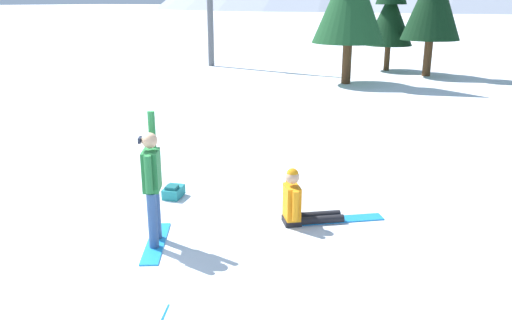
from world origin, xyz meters
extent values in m
plane|color=white|center=(0.00, 0.00, 0.00)|extent=(800.00, 800.00, 0.00)
cube|color=#1E8CD8|center=(1.06, 0.66, 0.01)|extent=(1.00, 1.40, 0.02)
cylinder|color=#335184|center=(1.14, 0.52, 0.47)|extent=(0.15, 0.15, 0.89)
cylinder|color=#335184|center=(0.97, 0.80, 0.47)|extent=(0.15, 0.15, 0.89)
cube|color=#237238|center=(1.06, 0.66, 1.22)|extent=(0.41, 0.47, 0.62)
cylinder|color=#237238|center=(1.19, 0.44, 1.25)|extent=(0.11, 0.11, 0.58)
cylinder|color=#237238|center=(0.92, 0.88, 1.79)|extent=(0.11, 0.11, 0.60)
sphere|color=tan|center=(1.06, 0.66, 1.70)|extent=(0.24, 0.24, 0.24)
cube|color=black|center=(0.94, 0.59, 1.71)|extent=(0.12, 0.17, 0.08)
cube|color=black|center=(2.60, 2.42, 0.05)|extent=(0.44, 0.46, 0.10)
cylinder|color=black|center=(2.93, 2.81, 0.07)|extent=(0.71, 0.61, 0.14)
cylinder|color=black|center=(3.05, 2.65, 0.07)|extent=(0.71, 0.61, 0.14)
cube|color=#1E8CD8|center=(3.30, 2.98, 0.01)|extent=(1.34, 1.15, 0.02)
cube|color=orange|center=(2.60, 2.42, 0.40)|extent=(0.44, 0.46, 0.59)
cylinder|color=orange|center=(2.44, 2.62, 0.43)|extent=(0.11, 0.11, 0.52)
cylinder|color=orange|center=(2.76, 2.21, 0.43)|extent=(0.11, 0.11, 0.52)
sphere|color=tan|center=(2.60, 2.42, 0.85)|extent=(0.24, 0.24, 0.24)
sphere|color=orange|center=(2.60, 2.42, 0.90)|extent=(0.20, 0.20, 0.20)
cylinder|color=#1E8CD8|center=(2.55, -0.97, 0.13)|extent=(0.22, 0.30, 0.26)
cube|color=#1E7A7F|center=(0.05, 2.41, 0.11)|extent=(0.42, 0.52, 0.22)
cube|color=#165B5F|center=(0.07, 2.34, 0.24)|extent=(0.27, 0.25, 0.07)
cylinder|color=black|center=(-0.01, 2.64, 0.12)|extent=(0.06, 0.12, 0.02)
cylinder|color=#472D19|center=(-2.00, 17.92, 0.93)|extent=(0.42, 0.42, 1.85)
cylinder|color=#472D19|center=(0.72, 22.31, 0.90)|extent=(0.41, 0.41, 1.81)
cone|color=black|center=(0.72, 22.31, 3.73)|extent=(2.90, 2.90, 3.84)
cylinder|color=#472D19|center=(-1.66, 23.48, 0.68)|extent=(0.31, 0.31, 1.35)
cone|color=black|center=(-1.66, 23.48, 2.80)|extent=(2.54, 2.54, 2.88)
camera|label=1|loc=(6.08, -5.07, 3.70)|focal=36.29mm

